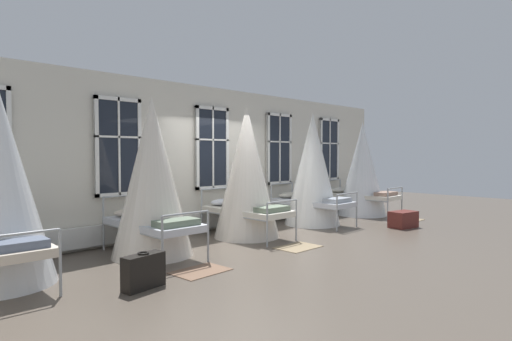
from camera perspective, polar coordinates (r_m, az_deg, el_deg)
name	(u,v)px	position (r m, az deg, el deg)	size (l,w,h in m)	color
ground	(252,238)	(8.62, -0.48, -9.17)	(24.03, 24.03, 0.00)	brown
back_wall_with_windows	(209,159)	(9.48, -6.34, 1.59)	(13.01, 0.10, 3.20)	beige
window_bank	(213,187)	(9.42, -5.87, -2.26)	(9.82, 0.10, 2.69)	black
cot_second	(152,179)	(7.21, -13.94, -1.08)	(1.35, 1.99, 2.67)	#9EA3A8
cot_third	(247,173)	(8.60, -1.29, -0.40)	(1.35, 1.99, 2.70)	#9EA3A8
cot_fourth	(312,170)	(10.23, 7.68, 0.04)	(1.35, 2.00, 2.71)	#9EA3A8
cot_fifth	(362,170)	(12.07, 14.24, 0.06)	(1.35, 2.00, 2.59)	#9EA3A8
rug_second	(200,271)	(6.32, -7.56, -13.41)	(0.80, 0.56, 0.01)	brown
rug_third	(298,247)	(7.83, 5.74, -10.32)	(0.80, 0.56, 0.01)	#8E7A5B
rug_fifth	(408,220)	(11.56, 19.99, -6.35)	(0.80, 0.56, 0.01)	#8E7A5B
suitcase_dark	(144,271)	(5.65, -15.05, -13.08)	(0.58, 0.29, 0.47)	black
travel_trunk	(403,219)	(10.37, 19.38, -6.29)	(0.64, 0.40, 0.38)	#5B231E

